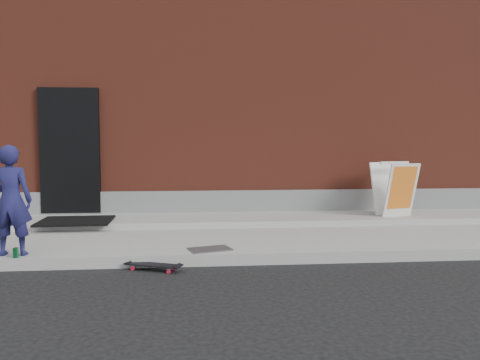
{
  "coord_description": "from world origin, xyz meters",
  "views": [
    {
      "loc": [
        -0.31,
        -5.73,
        1.53
      ],
      "look_at": [
        0.29,
        0.8,
        1.02
      ],
      "focal_mm": 35.0,
      "sensor_mm": 36.0,
      "label": 1
    }
  ],
  "objects": [
    {
      "name": "ground",
      "position": [
        0.0,
        0.0,
        0.0
      ],
      "size": [
        80.0,
        80.0,
        0.0
      ],
      "primitive_type": "plane",
      "color": "black",
      "rests_on": "ground"
    },
    {
      "name": "sidewalk",
      "position": [
        0.0,
        1.5,
        0.07
      ],
      "size": [
        20.0,
        3.0,
        0.15
      ],
      "primitive_type": "cube",
      "color": "gray",
      "rests_on": "ground"
    },
    {
      "name": "apron",
      "position": [
        0.0,
        2.4,
        0.2
      ],
      "size": [
        20.0,
        1.2,
        0.1
      ],
      "primitive_type": "cube",
      "color": "gray",
      "rests_on": "sidewalk"
    },
    {
      "name": "building",
      "position": [
        -0.0,
        6.99,
        2.5
      ],
      "size": [
        20.0,
        8.1,
        5.0
      ],
      "color": "maroon",
      "rests_on": "ground"
    },
    {
      "name": "child",
      "position": [
        -2.6,
        0.2,
        0.83
      ],
      "size": [
        0.5,
        0.33,
        1.37
      ],
      "primitive_type": "imported",
      "rotation": [
        0.0,
        0.0,
        3.16
      ],
      "color": "#1A1A49",
      "rests_on": "sidewalk"
    },
    {
      "name": "skateboard",
      "position": [
        -0.85,
        -0.12,
        0.06
      ],
      "size": [
        0.71,
        0.43,
        0.08
      ],
      "color": "#B4122F",
      "rests_on": "ground"
    },
    {
      "name": "pizza_sign",
      "position": [
        3.16,
        2.21,
        0.73
      ],
      "size": [
        0.71,
        0.79,
        0.96
      ],
      "color": "silver",
      "rests_on": "apron"
    },
    {
      "name": "soda_can",
      "position": [
        -2.5,
        0.05,
        0.21
      ],
      "size": [
        0.07,
        0.07,
        0.12
      ],
      "primitive_type": "cylinder",
      "rotation": [
        0.0,
        0.0,
        -0.08
      ],
      "color": "#198042",
      "rests_on": "sidewalk"
    },
    {
      "name": "doormat",
      "position": [
        -2.3,
        2.05,
        0.27
      ],
      "size": [
        1.17,
        0.96,
        0.03
      ],
      "primitive_type": "cube",
      "rotation": [
        0.0,
        0.0,
        0.03
      ],
      "color": "black",
      "rests_on": "apron"
    },
    {
      "name": "utility_plate",
      "position": [
        -0.15,
        0.27,
        0.16
      ],
      "size": [
        0.61,
        0.48,
        0.02
      ],
      "primitive_type": "cube",
      "rotation": [
        0.0,
        0.0,
        0.3
      ],
      "color": "#57575C",
      "rests_on": "sidewalk"
    }
  ]
}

